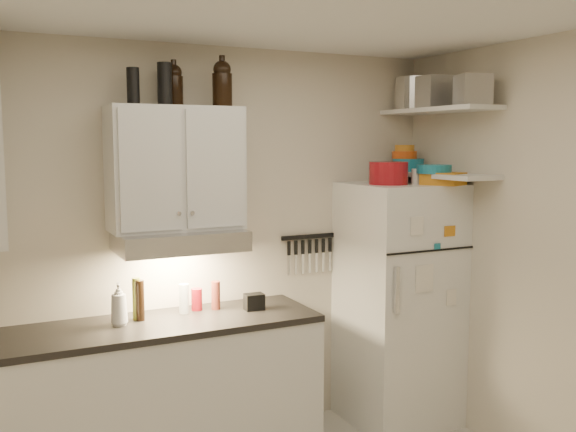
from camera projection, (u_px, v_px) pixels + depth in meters
name	position (u px, v px, depth m)	size (l,w,h in m)	color
back_wall	(214.00, 246.00, 4.25)	(3.20, 0.02, 2.60)	beige
right_wall	(575.00, 264.00, 3.61)	(0.02, 3.00, 2.60)	beige
base_cabinet	(146.00, 402.00, 3.83)	(2.10, 0.60, 0.88)	silver
countertop	(144.00, 327.00, 3.78)	(2.10, 0.62, 0.04)	black
upper_cabinet	(176.00, 168.00, 3.90)	(0.80, 0.33, 0.75)	silver
range_hood	(180.00, 240.00, 3.89)	(0.76, 0.46, 0.12)	silver
fridge	(398.00, 303.00, 4.54)	(0.70, 0.68, 1.70)	silver
shelf_hi	(438.00, 110.00, 4.35)	(0.30, 0.95, 0.03)	silver
shelf_lo	(437.00, 175.00, 4.40)	(0.30, 0.95, 0.03)	silver
knife_strip	(309.00, 237.00, 4.53)	(0.42, 0.02, 0.03)	black
dutch_oven	(388.00, 173.00, 4.32)	(0.26, 0.26, 0.15)	maroon
book_stack	(443.00, 179.00, 4.27)	(0.20, 0.25, 0.08)	#C27618
spice_jar	(416.00, 176.00, 4.36)	(0.06, 0.06, 0.10)	silver
stock_pot	(417.00, 94.00, 4.61)	(0.32, 0.32, 0.23)	silver
tin_a	(436.00, 92.00, 4.31)	(0.21, 0.19, 0.21)	#AAAAAD
tin_b	(473.00, 90.00, 3.99)	(0.19, 0.19, 0.19)	#AAAAAD
bowl_teal	(408.00, 165.00, 4.64)	(0.23, 0.23, 0.09)	#186E86
bowl_orange	(404.00, 155.00, 4.64)	(0.18, 0.18, 0.05)	#C24712
bowl_yellow	(405.00, 148.00, 4.63)	(0.14, 0.14, 0.05)	#B87520
plates	(434.00, 169.00, 4.31)	(0.23, 0.23, 0.06)	#186E86
growler_a	(174.00, 85.00, 3.91)	(0.11, 0.11, 0.26)	black
growler_b	(222.00, 83.00, 3.94)	(0.12, 0.12, 0.29)	black
thermos_a	(165.00, 84.00, 3.76)	(0.09, 0.09, 0.25)	black
thermos_b	(133.00, 86.00, 3.70)	(0.07, 0.07, 0.21)	black
soap_bottle	(119.00, 302.00, 3.72)	(0.11, 0.11, 0.28)	silver
pepper_mill	(216.00, 295.00, 4.09)	(0.06, 0.06, 0.18)	maroon
oil_bottle	(136.00, 299.00, 3.85)	(0.05, 0.05, 0.25)	#666D1B
vinegar_bottle	(140.00, 300.00, 3.83)	(0.05, 0.05, 0.25)	black
clear_bottle	(184.00, 299.00, 4.00)	(0.06, 0.06, 0.19)	silver
red_jar	(197.00, 299.00, 4.07)	(0.07, 0.07, 0.14)	maroon
caddy	(254.00, 302.00, 4.09)	(0.12, 0.09, 0.10)	black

